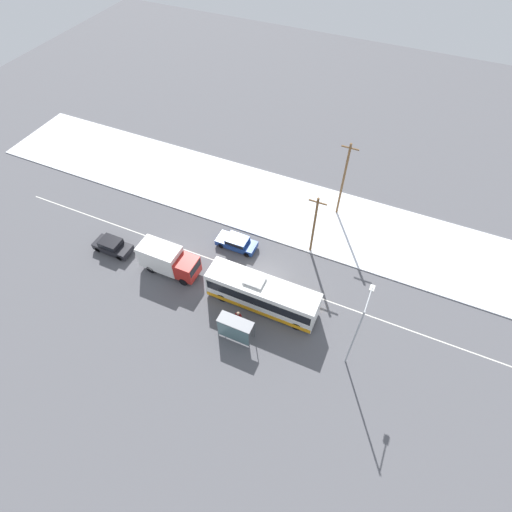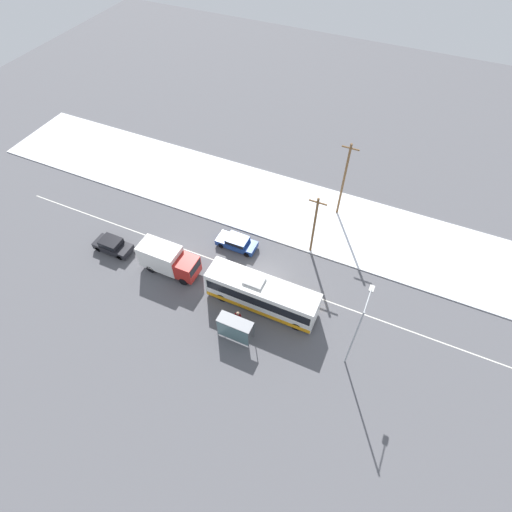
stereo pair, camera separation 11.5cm
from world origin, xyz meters
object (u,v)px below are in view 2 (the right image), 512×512
(sedan_car, at_px, (237,242))
(streetlamp, at_px, (358,327))
(box_truck, at_px, (168,259))
(pedestrian_at_stop, at_px, (238,316))
(parked_car_near_truck, at_px, (112,245))
(utility_pole_snowlot, at_px, (344,180))
(city_bus, at_px, (262,294))
(utility_pole_roadside, at_px, (314,225))
(bus_shelter, at_px, (234,328))

(sedan_car, xyz_separation_m, streetlamp, (14.26, -7.46, 4.31))
(box_truck, xyz_separation_m, pedestrian_at_stop, (9.08, -2.72, -0.58))
(parked_car_near_truck, height_order, pedestrian_at_stop, pedestrian_at_stop)
(pedestrian_at_stop, xyz_separation_m, utility_pole_snowlot, (4.02, 17.73, 3.78))
(utility_pole_snowlot, bearing_deg, box_truck, -131.12)
(city_bus, xyz_separation_m, parked_car_near_truck, (-17.11, -0.22, -0.87))
(box_truck, distance_m, streetlamp, 19.51)
(streetlamp, xyz_separation_m, utility_pole_roadside, (-6.92, 10.17, -1.15))
(box_truck, height_order, bus_shelter, box_truck)
(utility_pole_roadside, bearing_deg, pedestrian_at_stop, -105.86)
(utility_pole_roadside, bearing_deg, parked_car_near_truck, -155.91)
(parked_car_near_truck, height_order, streetlamp, streetlamp)
(box_truck, height_order, pedestrian_at_stop, box_truck)
(box_truck, relative_size, bus_shelter, 1.91)
(parked_car_near_truck, bearing_deg, sedan_car, 26.39)
(pedestrian_at_stop, relative_size, bus_shelter, 0.57)
(city_bus, relative_size, bus_shelter, 3.37)
(sedan_car, relative_size, parked_car_near_truck, 1.06)
(utility_pole_roadside, distance_m, utility_pole_snowlot, 6.82)
(sedan_car, height_order, pedestrian_at_stop, pedestrian_at_stop)
(utility_pole_roadside, bearing_deg, utility_pole_snowlot, 82.45)
(sedan_car, xyz_separation_m, utility_pole_snowlot, (8.23, 9.40, 4.13))
(utility_pole_roadside, bearing_deg, sedan_car, -159.76)
(pedestrian_at_stop, bearing_deg, sedan_car, 116.80)
(streetlamp, relative_size, utility_pole_roadside, 1.08)
(pedestrian_at_stop, relative_size, utility_pole_snowlot, 0.19)
(parked_car_near_truck, xyz_separation_m, utility_pole_roadside, (19.08, 8.53, 3.07))
(sedan_car, relative_size, streetlamp, 0.54)
(bus_shelter, relative_size, streetlamp, 0.39)
(sedan_car, xyz_separation_m, pedestrian_at_stop, (4.20, -8.32, 0.36))
(bus_shelter, bearing_deg, utility_pole_snowlot, 79.23)
(box_truck, distance_m, utility_pole_roadside, 14.94)
(box_truck, relative_size, sedan_car, 1.40)
(pedestrian_at_stop, distance_m, bus_shelter, 1.68)
(sedan_car, height_order, utility_pole_roadside, utility_pole_roadside)
(pedestrian_at_stop, bearing_deg, utility_pole_roadside, 74.14)
(city_bus, height_order, pedestrian_at_stop, city_bus)
(box_truck, xyz_separation_m, utility_pole_roadside, (12.21, 8.31, 2.22))
(pedestrian_at_stop, relative_size, streetlamp, 0.22)
(city_bus, height_order, bus_shelter, city_bus)
(box_truck, bearing_deg, bus_shelter, -24.25)
(parked_car_near_truck, height_order, utility_pole_roadside, utility_pole_roadside)
(box_truck, height_order, sedan_car, box_truck)
(parked_car_near_truck, bearing_deg, streetlamp, -3.60)
(box_truck, bearing_deg, sedan_car, 49.00)
(box_truck, height_order, streetlamp, streetlamp)
(city_bus, xyz_separation_m, utility_pole_roadside, (1.97, 8.31, 2.20))
(box_truck, bearing_deg, utility_pole_roadside, 34.24)
(city_bus, distance_m, pedestrian_at_stop, 3.02)
(parked_car_near_truck, distance_m, streetlamp, 26.39)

